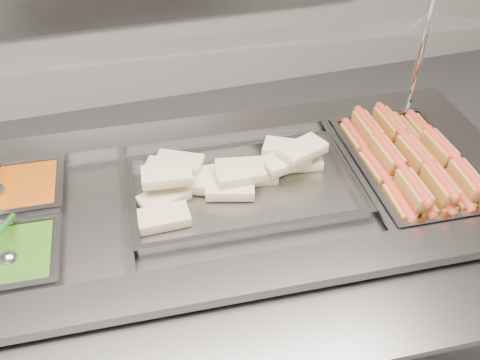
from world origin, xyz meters
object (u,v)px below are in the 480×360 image
object	(u,v)px
sneeze_guard	(207,47)
pan_hotdogs	(408,171)
serving_spoon	(9,253)
steam_counter	(227,283)
pan_wraps	(243,192)

from	to	relation	value
sneeze_guard	pan_hotdogs	world-z (taller)	sneeze_guard
sneeze_guard	serving_spoon	size ratio (longest dim) A/B	9.10
steam_counter	pan_hotdogs	distance (m)	0.76
steam_counter	pan_hotdogs	world-z (taller)	pan_hotdogs
sneeze_guard	serving_spoon	bearing A→B (deg)	-153.11
pan_hotdogs	steam_counter	bearing A→B (deg)	175.96
pan_hotdogs	pan_wraps	world-z (taller)	same
steam_counter	pan_hotdogs	xyz separation A→B (m)	(0.64, -0.04, 0.42)
sneeze_guard	pan_hotdogs	size ratio (longest dim) A/B	2.91
steam_counter	serving_spoon	bearing A→B (deg)	-170.35
steam_counter	serving_spoon	size ratio (longest dim) A/B	10.55
steam_counter	sneeze_guard	distance (m)	0.86
pan_hotdogs	serving_spoon	xyz separation A→B (m)	(-1.27, -0.06, 0.05)
steam_counter	sneeze_guard	world-z (taller)	sneeze_guard
sneeze_guard	pan_wraps	world-z (taller)	sneeze_guard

